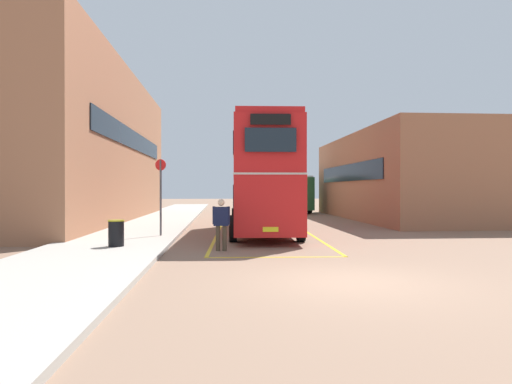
{
  "coord_description": "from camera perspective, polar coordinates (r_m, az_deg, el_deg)",
  "views": [
    {
      "loc": [
        -2.7,
        -9.45,
        1.97
      ],
      "look_at": [
        -1.09,
        12.69,
        1.82
      ],
      "focal_mm": 31.78,
      "sensor_mm": 36.0,
      "label": 1
    }
  ],
  "objects": [
    {
      "name": "depot_building_right",
      "position": [
        31.96,
        19.04,
        1.77
      ],
      "size": [
        8.85,
        17.85,
        5.52
      ],
      "color": "#9E6647",
      "rests_on": "ground"
    },
    {
      "name": "pedestrian_boarding",
      "position": [
        14.46,
        -4.4,
        -3.67
      ],
      "size": [
        0.56,
        0.27,
        1.65
      ],
      "color": "#473828",
      "rests_on": "ground"
    },
    {
      "name": "sidewalk_left",
      "position": [
        26.59,
        -12.4,
        -3.73
      ],
      "size": [
        4.0,
        57.6,
        0.14
      ],
      "primitive_type": "cube",
      "color": "#A39E93",
      "rests_on": "ground"
    },
    {
      "name": "brick_building_left",
      "position": [
        29.43,
        -21.44,
        5.24
      ],
      "size": [
        6.67,
        24.19,
        8.96
      ],
      "color": "#9E6647",
      "rests_on": "ground"
    },
    {
      "name": "ground_plane",
      "position": [
        24.08,
        2.29,
        -4.32
      ],
      "size": [
        135.6,
        135.6,
        0.0
      ],
      "primitive_type": "plane",
      "color": "#846651"
    },
    {
      "name": "litter_bin",
      "position": [
        15.17,
        -17.19,
        -4.96
      ],
      "size": [
        0.52,
        0.52,
        0.84
      ],
      "color": "black",
      "rests_on": "sidewalk_left"
    },
    {
      "name": "single_deck_bus",
      "position": [
        39.32,
        4.08,
        -0.11
      ],
      "size": [
        3.14,
        8.61,
        3.02
      ],
      "color": "black",
      "rests_on": "ground"
    },
    {
      "name": "double_decker_bus",
      "position": [
        19.89,
        0.86,
        1.94
      ],
      "size": [
        3.05,
        9.9,
        4.75
      ],
      "color": "black",
      "rests_on": "ground"
    },
    {
      "name": "bay_marking_yellow",
      "position": [
        18.14,
        1.28,
        -5.85
      ],
      "size": [
        4.58,
        11.96,
        0.01
      ],
      "color": "gold",
      "rests_on": "ground"
    },
    {
      "name": "bus_stop_sign",
      "position": [
        18.18,
        -11.91,
        0.23
      ],
      "size": [
        0.43,
        0.16,
        3.0
      ],
      "color": "#4C4C51",
      "rests_on": "sidewalk_left"
    }
  ]
}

